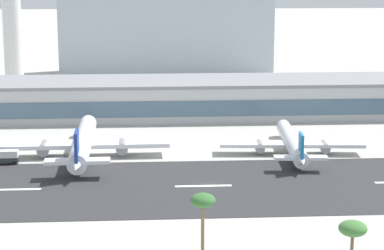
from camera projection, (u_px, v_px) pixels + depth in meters
The scene contains 12 objects.
ground_plane at pixel (209, 185), 156.88m from camera, with size 1400.00×1400.00×0.00m, color #B2AFA8.
runway_strip at pixel (209, 186), 156.09m from camera, with size 800.00×41.29×0.08m, color #2D2D30.
runway_centreline_dash_3 at pixel (12, 189), 153.48m from camera, with size 12.00×1.20×0.01m, color white.
runway_centreline_dash_4 at pixel (203, 186), 156.01m from camera, with size 12.00×1.20×0.01m, color white.
terminal_building at pixel (174, 98), 229.79m from camera, with size 207.37×27.69×11.32m.
control_tower at pixel (11, 13), 269.25m from camera, with size 14.52×14.52×46.63m.
distant_hotel_block at pixel (166, 33), 320.19m from camera, with size 90.28×25.16×35.55m, color #A8B2BC.
airliner_navy_tail_gate_1 at pixel (83, 144), 179.22m from camera, with size 42.09×50.77×10.60m.
airliner_blue_tail_gate_2 at pixel (292, 144), 181.81m from camera, with size 35.83×42.20×8.81m.
service_box_truck_2 at pixel (6, 157), 173.44m from camera, with size 6.04×2.77×3.25m.
palm_tree_1 at pixel (203, 203), 111.85m from camera, with size 3.87×3.87×11.76m.
palm_tree_3 at pixel (353, 230), 103.62m from camera, with size 4.03×4.03×10.46m.
Camera 1 is at (-13.29, -150.28, 45.01)m, focal length 69.28 mm.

